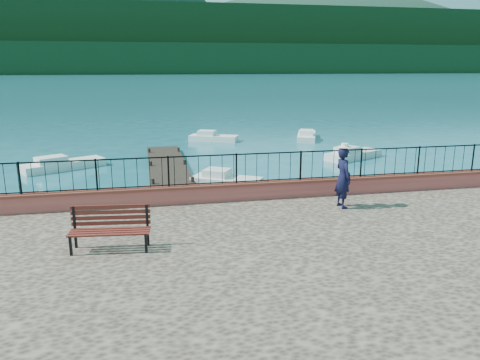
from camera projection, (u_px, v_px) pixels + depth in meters
name	position (u px, v px, depth m)	size (l,w,h in m)	color
ground	(275.00, 281.00, 12.34)	(2000.00, 2000.00, 0.00)	#19596B
parapet	(245.00, 191.00, 15.50)	(28.00, 0.46, 0.58)	#BB5543
railing	(245.00, 168.00, 15.32)	(27.00, 0.05, 0.95)	black
dock	(170.00, 176.00, 23.31)	(2.00, 16.00, 0.30)	#2D231C
far_forest	(144.00, 59.00, 295.19)	(900.00, 60.00, 18.00)	black
foothills	(142.00, 42.00, 349.08)	(900.00, 120.00, 44.00)	black
companion_hill	(320.00, 69.00, 588.25)	(448.00, 384.00, 180.00)	#142D23
park_bench	(110.00, 237.00, 11.26)	(1.96, 0.83, 1.06)	black
person	(343.00, 178.00, 14.48)	(0.70, 0.46, 1.91)	black
hat	(345.00, 145.00, 14.24)	(0.44, 0.44, 0.12)	white
boat_0	(67.00, 204.00, 17.85)	(3.78, 1.30, 0.80)	silver
boat_1	(227.00, 178.00, 21.93)	(3.24, 1.30, 0.80)	silver
boat_2	(353.00, 152.00, 28.39)	(3.92, 1.30, 0.80)	silver
boat_3	(63.00, 162.00, 25.52)	(4.34, 1.30, 0.80)	silver
boat_4	(214.00, 136.00, 34.89)	(3.57, 1.30, 0.80)	silver
boat_5	(307.00, 134.00, 35.84)	(4.23, 1.30, 0.80)	silver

